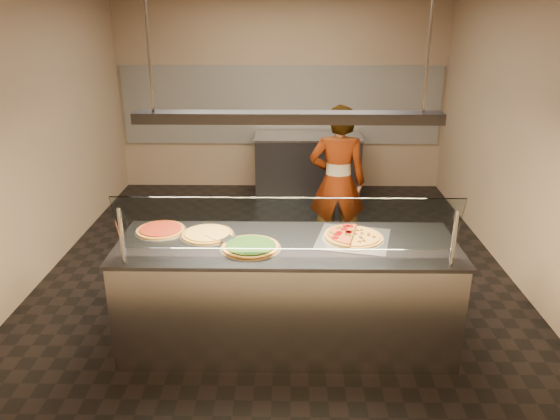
{
  "coord_description": "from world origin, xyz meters",
  "views": [
    {
      "loc": [
        0.12,
        -5.43,
        2.72
      ],
      "look_at": [
        0.04,
        -0.87,
        1.02
      ],
      "focal_mm": 35.0,
      "sensor_mm": 36.0,
      "label": 1
    }
  ],
  "objects_px": {
    "half_pizza_pepperoni": "(339,235)",
    "pizza_spinach": "(251,247)",
    "half_pizza_sausage": "(367,236)",
    "worker": "(337,182)",
    "pizza_cheese": "(207,234)",
    "pizza_spatula": "(217,237)",
    "pizza_tomato": "(161,230)",
    "perforated_tray": "(353,238)",
    "serving_counter": "(287,293)",
    "prep_table": "(307,165)",
    "heat_lamp_housing": "(288,117)",
    "sneeze_guard": "(287,225)"
  },
  "relations": [
    {
      "from": "half_pizza_pepperoni",
      "to": "prep_table",
      "type": "xyz_separation_m",
      "value": [
        -0.13,
        3.86,
        -0.5
      ]
    },
    {
      "from": "prep_table",
      "to": "heat_lamp_housing",
      "type": "distance_m",
      "value": 4.22
    },
    {
      "from": "prep_table",
      "to": "heat_lamp_housing",
      "type": "height_order",
      "value": "heat_lamp_housing"
    },
    {
      "from": "serving_counter",
      "to": "pizza_spinach",
      "type": "distance_m",
      "value": 0.57
    },
    {
      "from": "perforated_tray",
      "to": "worker",
      "type": "xyz_separation_m",
      "value": [
        0.02,
        1.72,
        -0.06
      ]
    },
    {
      "from": "prep_table",
      "to": "heat_lamp_housing",
      "type": "xyz_separation_m",
      "value": [
        -0.29,
        -3.94,
        1.48
      ]
    },
    {
      "from": "perforated_tray",
      "to": "prep_table",
      "type": "xyz_separation_m",
      "value": [
        -0.25,
        3.86,
        -0.47
      ]
    },
    {
      "from": "half_pizza_pepperoni",
      "to": "worker",
      "type": "xyz_separation_m",
      "value": [
        0.13,
        1.72,
        -0.09
      ]
    },
    {
      "from": "perforated_tray",
      "to": "pizza_spatula",
      "type": "xyz_separation_m",
      "value": [
        -1.11,
        -0.05,
        0.02
      ]
    },
    {
      "from": "serving_counter",
      "to": "pizza_spatula",
      "type": "xyz_separation_m",
      "value": [
        -0.57,
        0.03,
        0.49
      ]
    },
    {
      "from": "pizza_cheese",
      "to": "perforated_tray",
      "type": "bearing_deg",
      "value": -2.71
    },
    {
      "from": "perforated_tray",
      "to": "pizza_tomato",
      "type": "relative_size",
      "value": 1.58
    },
    {
      "from": "half_pizza_pepperoni",
      "to": "serving_counter",
      "type": "bearing_deg",
      "value": -168.84
    },
    {
      "from": "pizza_cheese",
      "to": "worker",
      "type": "height_order",
      "value": "worker"
    },
    {
      "from": "pizza_tomato",
      "to": "prep_table",
      "type": "bearing_deg",
      "value": 69.73
    },
    {
      "from": "serving_counter",
      "to": "half_pizza_pepperoni",
      "type": "relative_size",
      "value": 5.37
    },
    {
      "from": "perforated_tray",
      "to": "worker",
      "type": "bearing_deg",
      "value": 89.48
    },
    {
      "from": "half_pizza_sausage",
      "to": "perforated_tray",
      "type": "bearing_deg",
      "value": -179.67
    },
    {
      "from": "serving_counter",
      "to": "half_pizza_sausage",
      "type": "distance_m",
      "value": 0.82
    },
    {
      "from": "pizza_cheese",
      "to": "pizza_spatula",
      "type": "distance_m",
      "value": 0.15
    },
    {
      "from": "serving_counter",
      "to": "perforated_tray",
      "type": "height_order",
      "value": "perforated_tray"
    },
    {
      "from": "pizza_spinach",
      "to": "worker",
      "type": "height_order",
      "value": "worker"
    },
    {
      "from": "pizza_spinach",
      "to": "pizza_tomato",
      "type": "distance_m",
      "value": 0.86
    },
    {
      "from": "pizza_spinach",
      "to": "pizza_cheese",
      "type": "height_order",
      "value": "pizza_spinach"
    },
    {
      "from": "half_pizza_sausage",
      "to": "pizza_spinach",
      "type": "distance_m",
      "value": 0.96
    },
    {
      "from": "pizza_tomato",
      "to": "prep_table",
      "type": "relative_size",
      "value": 0.27
    },
    {
      "from": "pizza_tomato",
      "to": "prep_table",
      "type": "distance_m",
      "value": 3.99
    },
    {
      "from": "half_pizza_pepperoni",
      "to": "half_pizza_sausage",
      "type": "bearing_deg",
      "value": -0.22
    },
    {
      "from": "half_pizza_pepperoni",
      "to": "worker",
      "type": "distance_m",
      "value": 1.73
    },
    {
      "from": "pizza_spatula",
      "to": "prep_table",
      "type": "xyz_separation_m",
      "value": [
        0.87,
        3.91,
        -0.49
      ]
    },
    {
      "from": "sneeze_guard",
      "to": "worker",
      "type": "distance_m",
      "value": 2.25
    },
    {
      "from": "pizza_cheese",
      "to": "worker",
      "type": "relative_size",
      "value": 0.26
    },
    {
      "from": "serving_counter",
      "to": "pizza_cheese",
      "type": "relative_size",
      "value": 6.04
    },
    {
      "from": "pizza_spinach",
      "to": "heat_lamp_housing",
      "type": "height_order",
      "value": "heat_lamp_housing"
    },
    {
      "from": "sneeze_guard",
      "to": "pizza_spatula",
      "type": "distance_m",
      "value": 0.73
    },
    {
      "from": "pizza_spinach",
      "to": "pizza_tomato",
      "type": "xyz_separation_m",
      "value": [
        -0.79,
        0.34,
        -0.0
      ]
    },
    {
      "from": "serving_counter",
      "to": "pizza_cheese",
      "type": "distance_m",
      "value": 0.83
    },
    {
      "from": "half_pizza_pepperoni",
      "to": "half_pizza_sausage",
      "type": "height_order",
      "value": "half_pizza_pepperoni"
    },
    {
      "from": "sneeze_guard",
      "to": "perforated_tray",
      "type": "bearing_deg",
      "value": 38.18
    },
    {
      "from": "pizza_cheese",
      "to": "prep_table",
      "type": "xyz_separation_m",
      "value": [
        0.96,
        3.8,
        -0.48
      ]
    },
    {
      "from": "pizza_tomato",
      "to": "heat_lamp_housing",
      "type": "bearing_deg",
      "value": -11.9
    },
    {
      "from": "serving_counter",
      "to": "worker",
      "type": "height_order",
      "value": "worker"
    },
    {
      "from": "pizza_cheese",
      "to": "pizza_tomato",
      "type": "bearing_deg",
      "value": 168.05
    },
    {
      "from": "half_pizza_pepperoni",
      "to": "pizza_spinach",
      "type": "relative_size",
      "value": 1.06
    },
    {
      "from": "perforated_tray",
      "to": "pizza_cheese",
      "type": "height_order",
      "value": "pizza_cheese"
    },
    {
      "from": "half_pizza_pepperoni",
      "to": "pizza_spatula",
      "type": "distance_m",
      "value": 1.0
    },
    {
      "from": "pizza_tomato",
      "to": "pizza_spatula",
      "type": "height_order",
      "value": "pizza_spatula"
    },
    {
      "from": "pizza_tomato",
      "to": "heat_lamp_housing",
      "type": "relative_size",
      "value": 0.19
    },
    {
      "from": "pizza_spinach",
      "to": "worker",
      "type": "distance_m",
      "value": 2.1
    },
    {
      "from": "half_pizza_sausage",
      "to": "worker",
      "type": "distance_m",
      "value": 1.73
    }
  ]
}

